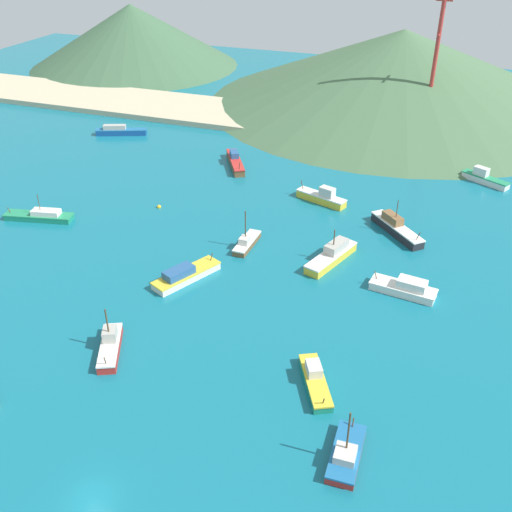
# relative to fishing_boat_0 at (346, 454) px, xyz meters

# --- Properties ---
(ground) EXTENTS (260.00, 280.00, 0.50)m
(ground) POSITION_rel_fishing_boat_0_xyz_m (-19.19, 18.36, -0.91)
(ground) COLOR #146B7F
(fishing_boat_0) EXTENTS (2.81, 6.97, 6.11)m
(fishing_boat_0) POSITION_rel_fishing_boat_0_xyz_m (0.00, 0.00, 0.00)
(fishing_boat_0) COLOR red
(fishing_boat_0) RESTS_ON ground
(fishing_boat_1) EXTENTS (8.49, 5.83, 2.70)m
(fishing_boat_1) POSITION_rel_fishing_boat_0_xyz_m (9.82, 68.47, 0.24)
(fishing_boat_1) COLOR silver
(fishing_boat_1) RESTS_ON ground
(fishing_boat_2) EXTENTS (5.08, 7.71, 5.55)m
(fishing_boat_2) POSITION_rel_fishing_boat_0_xyz_m (-28.14, 5.51, 0.17)
(fishing_boat_2) COLOR red
(fishing_boat_2) RESTS_ON ground
(fishing_boat_3) EXTENTS (5.49, 8.05, 2.11)m
(fishing_boat_3) POSITION_rel_fishing_boat_0_xyz_m (-5.13, 8.21, 0.04)
(fishing_boat_3) COLOR #198466
(fishing_boat_3) RESTS_ON ground
(fishing_boat_4) EXTENTS (11.22, 4.85, 4.45)m
(fishing_boat_4) POSITION_rel_fishing_boat_0_xyz_m (-55.91, 29.21, 0.00)
(fishing_boat_4) COLOR #198466
(fishing_boat_4) RESTS_ON ground
(fishing_boat_5) EXTENTS (6.68, 10.16, 2.15)m
(fishing_boat_5) POSITION_rel_fishing_boat_0_xyz_m (-26.70, 21.49, 0.14)
(fishing_boat_5) COLOR silver
(fishing_boat_5) RESTS_ON ground
(fishing_boat_7) EXTENTS (5.55, 10.38, 4.93)m
(fishing_boat_7) POSITION_rel_fishing_boat_0_xyz_m (-9.40, 32.92, 0.30)
(fishing_boat_7) COLOR gold
(fishing_boat_7) RESTS_ON ground
(fishing_boat_8) EXTENTS (7.37, 10.65, 2.84)m
(fishing_boat_8) POSITION_rel_fishing_boat_0_xyz_m (-35.11, 60.41, 0.19)
(fishing_boat_8) COLOR brown
(fishing_boat_8) RESTS_ON ground
(fishing_boat_9) EXTENTS (2.00, 6.99, 5.99)m
(fishing_boat_9) POSITION_rel_fishing_boat_0_xyz_m (-22.11, 32.56, 0.00)
(fishing_boat_9) COLOR brown
(fishing_boat_9) RESTS_ON ground
(fishing_boat_10) EXTENTS (9.17, 9.41, 5.39)m
(fishing_boat_10) POSITION_rel_fishing_boat_0_xyz_m (-2.21, 44.17, 0.30)
(fishing_boat_10) COLOR #232328
(fishing_boat_10) RESTS_ON ground
(fishing_boat_11) EXTENTS (9.16, 4.85, 2.98)m
(fishing_boat_11) POSITION_rel_fishing_boat_0_xyz_m (-15.47, 50.65, 0.32)
(fishing_boat_11) COLOR gold
(fishing_boat_11) RESTS_ON ground
(fishing_boat_12) EXTENTS (10.82, 5.78, 2.18)m
(fishing_boat_12) POSITION_rel_fishing_boat_0_xyz_m (-65.03, 67.93, 0.18)
(fishing_boat_12) COLOR #14478C
(fishing_boat_12) RESTS_ON ground
(fishing_boat_14) EXTENTS (8.74, 3.85, 2.26)m
(fishing_boat_14) POSITION_rel_fishing_boat_0_xyz_m (1.33, 28.40, 0.18)
(fishing_boat_14) COLOR silver
(fishing_boat_14) RESTS_ON ground
(buoy_0) EXTENTS (0.70, 0.70, 0.70)m
(buoy_0) POSITION_rel_fishing_boat_0_xyz_m (-40.29, 39.46, -0.54)
(buoy_0) COLOR gold
(buoy_0) RESTS_ON ground
(beach_strip) EXTENTS (247.00, 19.99, 1.20)m
(beach_strip) POSITION_rel_fishing_boat_0_xyz_m (-19.19, 87.89, -0.06)
(beach_strip) COLOR #C6B793
(beach_strip) RESTS_ON ground
(hill_west) EXTENTS (62.57, 62.57, 17.72)m
(hill_west) POSITION_rel_fishing_boat_0_xyz_m (-93.54, 123.55, 8.20)
(hill_west) COLOR #3D6042
(hill_west) RESTS_ON ground
(hill_central) EXTENTS (93.44, 93.44, 17.73)m
(hill_central) POSITION_rel_fishing_boat_0_xyz_m (-12.29, 111.33, 8.21)
(hill_central) COLOR #476B47
(hill_central) RESTS_ON ground
(radio_tower) EXTENTS (3.26, 2.61, 32.62)m
(radio_tower) POSITION_rel_fishing_boat_0_xyz_m (-3.34, 92.91, 15.97)
(radio_tower) COLOR #B7332D
(radio_tower) RESTS_ON ground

